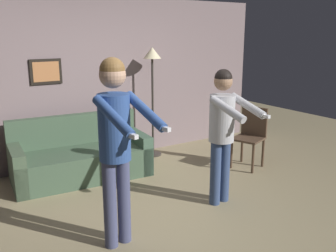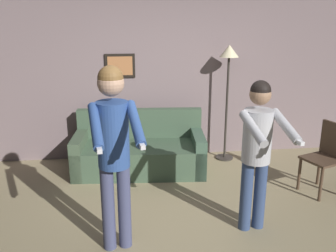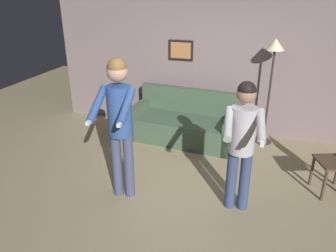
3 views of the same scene
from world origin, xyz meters
name	(u,v)px [view 2 (image 2 of 3)]	position (x,y,z in m)	size (l,w,h in m)	color
ground_plane	(191,226)	(0.00, 0.00, 0.00)	(12.00, 12.00, 0.00)	#988964
back_wall_assembly	(167,77)	(0.00, 2.25, 1.30)	(6.40, 0.09, 2.60)	slate
couch	(140,152)	(-0.49, 1.64, 0.28)	(1.96, 1.00, 0.87)	#435A43
torchiere_lamp	(228,69)	(0.91, 1.93, 1.47)	(0.29, 0.29, 1.82)	#332D28
person_standing_left	(114,142)	(-0.80, -0.30, 1.14)	(0.50, 0.75, 1.84)	#42476A
person_standing_right	(258,144)	(0.66, -0.12, 0.99)	(0.48, 0.67, 1.65)	navy
dining_chair_distant	(327,154)	(1.91, 0.64, 0.53)	(0.54, 0.54, 0.93)	#4C3828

